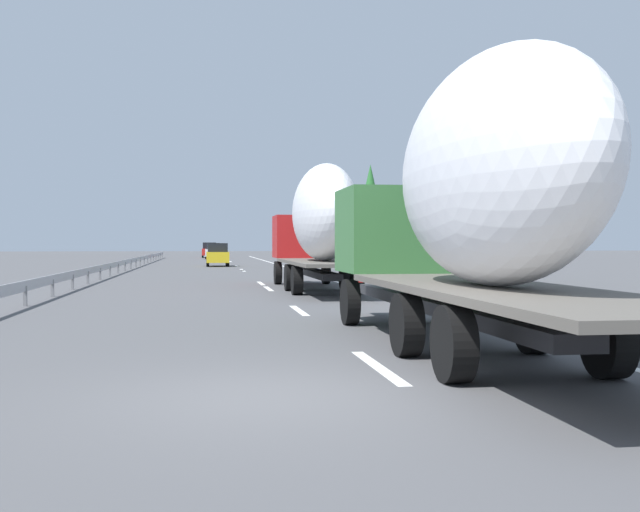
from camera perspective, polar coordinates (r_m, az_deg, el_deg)
name	(u,v)px	position (r m, az deg, el deg)	size (l,w,h in m)	color
ground_plane	(217,272)	(49.26, -7.66, -1.21)	(260.00, 260.00, 0.00)	#4C4C4F
lane_stripe_0	(378,367)	(11.65, 4.33, -8.20)	(3.20, 0.20, 0.01)	white
lane_stripe_1	(299,310)	(21.19, -1.57, -4.06)	(3.20, 0.20, 0.01)	white
lane_stripe_2	(268,289)	(31.34, -3.85, -2.43)	(3.20, 0.20, 0.01)	white
lane_stripe_3	(261,283)	(35.53, -4.41, -2.03)	(3.20, 0.20, 0.01)	white
lane_stripe_4	(242,270)	(53.70, -5.81, -1.02)	(3.20, 0.20, 0.01)	white
lane_stripe_5	(243,271)	(51.92, -5.72, -1.09)	(3.20, 0.20, 0.01)	white
lane_stripe_6	(237,266)	(62.78, -6.21, -0.74)	(3.20, 0.20, 0.01)	white
lane_stripe_7	(228,260)	(86.78, -6.86, -0.27)	(3.20, 0.20, 0.01)	white
lane_stripe_8	(231,262)	(77.50, -6.66, -0.42)	(3.20, 0.20, 0.01)	white
edge_line_right	(294,269)	(54.61, -1.96, -0.99)	(110.00, 0.20, 0.01)	white
truck_lead	(319,222)	(29.54, -0.05, 2.53)	(13.37, 2.55, 4.78)	#B21919
truck_trailing	(469,196)	(13.08, 11.00, 4.38)	(13.62, 2.55, 4.77)	#387038
car_white_van	(213,251)	(90.89, -7.95, 0.38)	(4.71, 1.83, 1.88)	white
car_red_compact	(209,250)	(99.17, -8.21, 0.44)	(4.36, 1.92, 1.94)	red
car_yellow_coupe	(218,255)	(61.96, -7.61, 0.10)	(4.02, 1.78, 1.86)	gold
road_sign	(321,241)	(49.94, 0.04, 1.15)	(0.10, 0.90, 2.91)	gray
tree_0	(370,205)	(54.12, 3.76, 3.81)	(2.54, 2.54, 7.40)	#472D19
tree_1	(431,196)	(48.47, 8.22, 4.41)	(2.50, 2.50, 7.71)	#472D19
tree_2	(440,199)	(41.08, 8.93, 4.23)	(3.13, 3.13, 6.80)	#472D19
tree_3	(484,197)	(35.61, 12.10, 4.29)	(3.86, 3.86, 6.31)	#472D19
guardrail_median	(125,262)	(52.49, -14.28, -0.47)	(94.00, 0.10, 0.76)	#9EA0A5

